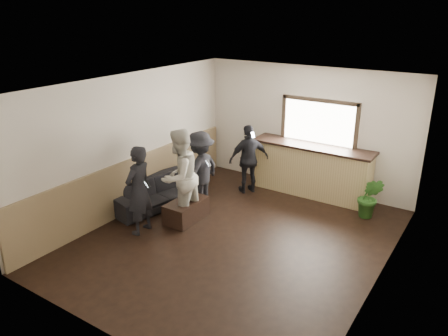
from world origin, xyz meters
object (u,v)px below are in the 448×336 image
Objects in this scene: bar_counter at (311,167)px; cup_a at (188,193)px; person_b at (180,177)px; sofa at (158,192)px; potted_plant at (370,198)px; person_c at (200,170)px; cup_b at (186,203)px; person_a at (139,190)px; coffee_table at (186,210)px; person_d at (249,159)px.

bar_counter is 2.88m from cup_a.
person_b reaches higher than cup_a.
sofa is 2.38× the size of potted_plant.
sofa is 1.04m from person_c.
cup_b is 0.97m from person_a.
coffee_table is at bearing -120.70° from bar_counter.
potted_plant reaches higher than coffee_table.
potted_plant reaches higher than cup_a.
cup_a is at bearing 123.44° from cup_b.
bar_counter is at bearing 158.26° from person_d.
bar_counter is at bearing 59.30° from coffee_table.
cup_b is at bearing -117.62° from bar_counter.
cup_b is 0.06× the size of person_c.
sofa is at bearing -61.54° from person_c.
coffee_table is at bearing 128.74° from cup_b.
sofa is 1.11m from person_b.
person_c is at bearing 19.98° from person_d.
person_d is (0.44, 1.25, -0.04)m from person_c.
bar_counter is 27.28× the size of cup_b.
bar_counter is 1.44× the size of person_b.
person_c reaches higher than coffee_table.
coffee_table is at bearing 11.42° from person_c.
potted_plant is 0.55× the size of person_d.
person_d is at bearing 84.39° from cup_b.
person_a reaches higher than person_d.
person_b reaches higher than potted_plant.
bar_counter is 1.55m from potted_plant.
person_c is at bearing 166.44° from person_a.
bar_counter reaches higher than potted_plant.
person_c is (-0.24, 0.79, 0.37)m from cup_b.
person_c is (-0.06, 0.74, -0.11)m from person_b.
person_a is (-1.94, -3.43, 0.20)m from bar_counter.
cup_b is at bearing 17.14° from person_c.
person_b is (0.34, 0.76, 0.09)m from person_a.
person_d is (0.72, 2.75, -0.06)m from person_a.
person_a is (0.51, -1.07, 0.54)m from sofa.
sofa is 2.13m from person_d.
person_b is at bearing -126.59° from coffee_table.
cup_b is (0.11, -0.14, 0.25)m from coffee_table.
person_a is 0.84m from person_b.
cup_a is 0.55m from person_c.
person_b is 1.14× the size of person_c.
sofa reaches higher than cup_b.
sofa is 4.33m from potted_plant.
person_d is (1.23, 1.67, 0.48)m from sofa.
sofa is at bearing -157.41° from person_a.
person_a is at bearing -141.28° from sofa.
cup_b is 2.07m from person_d.
sofa is at bearing -154.51° from potted_plant.
person_a reaches higher than potted_plant.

